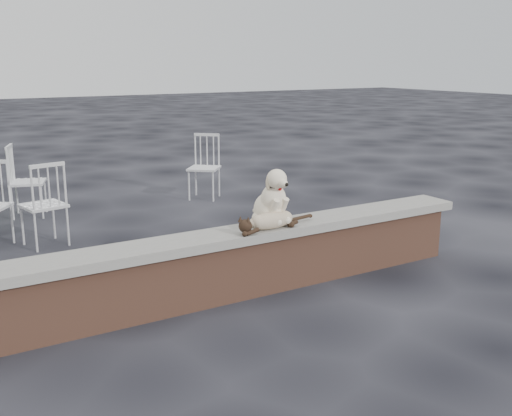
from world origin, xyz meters
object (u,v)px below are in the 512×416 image
chair_d (204,167)px  chair_e (28,181)px  dog (269,195)px  cat (271,219)px  chair_c (43,204)px

chair_d → chair_e: size_ratio=1.00×
dog → cat: size_ratio=0.52×
chair_d → chair_c: bearing=-113.4°
dog → chair_e: bearing=105.6°
dog → chair_c: dog is taller
chair_d → cat: bearing=-66.2°
dog → cat: 0.24m
cat → chair_d: 3.83m
chair_d → dog: bearing=-65.7°
cat → chair_d: size_ratio=1.05×
chair_e → dog: bearing=-141.2°
chair_e → chair_c: bearing=-165.5°
chair_c → cat: bearing=108.3°
chair_c → chair_d: 2.80m
cat → chair_e: chair_e is taller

